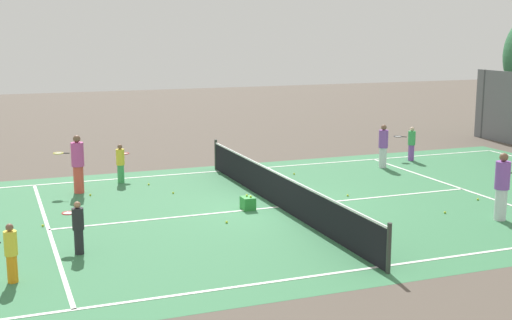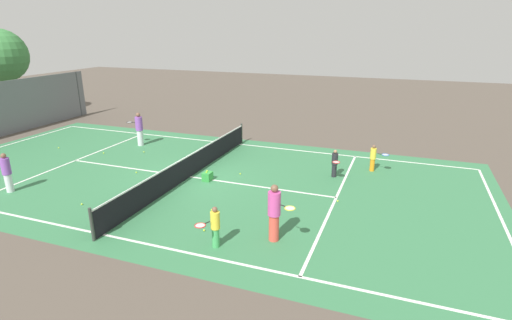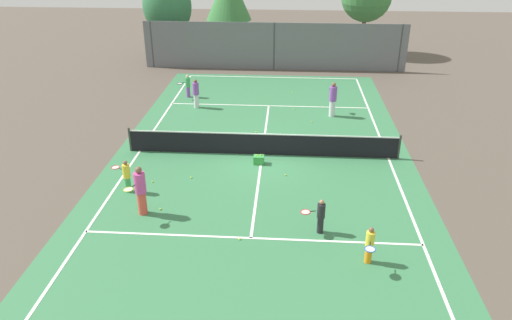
% 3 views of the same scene
% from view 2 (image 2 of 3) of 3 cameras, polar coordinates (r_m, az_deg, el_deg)
% --- Properties ---
extents(ground_plane, '(80.00, 80.00, 0.00)m').
position_cam_2_polar(ground_plane, '(17.76, -9.40, -2.39)').
color(ground_plane, brown).
extents(court_surface, '(13.00, 25.00, 0.01)m').
position_cam_2_polar(court_surface, '(17.76, -9.40, -2.38)').
color(court_surface, '#387A4C').
rests_on(court_surface, ground_plane).
extents(tennis_net, '(11.90, 0.10, 1.10)m').
position_cam_2_polar(tennis_net, '(17.59, -9.49, -0.84)').
color(tennis_net, '#333833').
rests_on(tennis_net, ground_plane).
extents(tree_0, '(3.73, 3.73, 6.19)m').
position_cam_2_polar(tree_0, '(34.45, -32.67, 12.41)').
color(tree_0, brown).
rests_on(tree_0, ground_plane).
extents(player_0, '(0.34, 0.34, 1.60)m').
position_cam_2_polar(player_0, '(18.49, -32.00, -1.50)').
color(player_0, silver).
rests_on(player_0, ground_plane).
extents(player_1, '(0.85, 0.59, 1.30)m').
position_cam_2_polar(player_1, '(11.94, -5.92, -9.42)').
color(player_1, '#3FA559').
rests_on(player_1, ground_plane).
extents(player_3, '(0.40, 0.96, 1.84)m').
position_cam_2_polar(player_3, '(22.89, -16.32, 4.31)').
color(player_3, silver).
rests_on(player_3, ground_plane).
extents(player_4, '(0.64, 0.96, 1.83)m').
position_cam_2_polar(player_4, '(12.13, 2.64, -7.45)').
color(player_4, '#E54C3F').
rests_on(player_4, ground_plane).
extents(player_5, '(0.40, 0.85, 1.23)m').
position_cam_2_polar(player_5, '(18.79, 16.42, 0.34)').
color(player_5, orange).
rests_on(player_5, ground_plane).
extents(player_6, '(0.85, 0.48, 1.24)m').
position_cam_2_polar(player_6, '(17.63, 11.16, -0.42)').
color(player_6, '#232328').
rests_on(player_6, ground_plane).
extents(ball_crate, '(0.44, 0.34, 0.43)m').
position_cam_2_polar(ball_crate, '(17.20, -6.93, -2.32)').
color(ball_crate, green).
rests_on(ball_crate, ground_plane).
extents(tennis_ball_0, '(0.07, 0.07, 0.07)m').
position_cam_2_polar(tennis_ball_0, '(21.72, -15.70, 1.12)').
color(tennis_ball_0, '#CCE533').
rests_on(tennis_ball_0, ground_plane).
extents(tennis_ball_1, '(0.07, 0.07, 0.07)m').
position_cam_2_polar(tennis_ball_1, '(24.12, -26.32, 1.57)').
color(tennis_ball_1, '#CCE533').
rests_on(tennis_ball_1, ground_plane).
extents(tennis_ball_2, '(0.07, 0.07, 0.07)m').
position_cam_2_polar(tennis_ball_2, '(18.73, -16.71, -1.72)').
color(tennis_ball_2, '#CCE533').
rests_on(tennis_ball_2, ground_plane).
extents(tennis_ball_3, '(0.07, 0.07, 0.07)m').
position_cam_2_polar(tennis_ball_3, '(15.39, 11.58, -5.74)').
color(tennis_ball_3, '#CCE533').
rests_on(tennis_ball_3, ground_plane).
extents(tennis_ball_4, '(0.07, 0.07, 0.07)m').
position_cam_2_polar(tennis_ball_4, '(22.18, -20.92, 0.94)').
color(tennis_ball_4, '#CCE533').
rests_on(tennis_ball_4, ground_plane).
extents(tennis_ball_5, '(0.07, 0.07, 0.07)m').
position_cam_2_polar(tennis_ball_5, '(13.08, 2.18, -9.88)').
color(tennis_ball_5, '#CCE533').
rests_on(tennis_ball_5, ground_plane).
extents(tennis_ball_6, '(0.07, 0.07, 0.07)m').
position_cam_2_polar(tennis_ball_6, '(16.15, -23.60, -5.80)').
color(tennis_ball_6, '#CCE533').
rests_on(tennis_ball_6, ground_plane).
extents(tennis_ball_7, '(0.07, 0.07, 0.07)m').
position_cam_2_polar(tennis_ball_7, '(14.47, -6.32, -7.07)').
color(tennis_ball_7, '#CCE533').
rests_on(tennis_ball_7, ground_plane).
extents(tennis_ball_8, '(0.07, 0.07, 0.07)m').
position_cam_2_polar(tennis_ball_8, '(13.13, -7.41, -9.91)').
color(tennis_ball_8, '#CCE533').
rests_on(tennis_ball_8, ground_plane).
extents(tennis_ball_9, '(0.07, 0.07, 0.07)m').
position_cam_2_polar(tennis_ball_9, '(17.81, -2.26, -1.97)').
color(tennis_ball_9, '#CCE533').
rests_on(tennis_ball_9, ground_plane).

